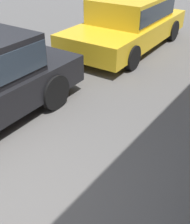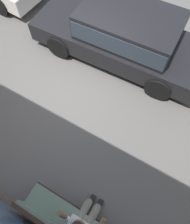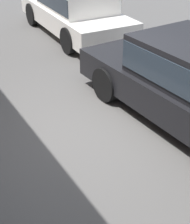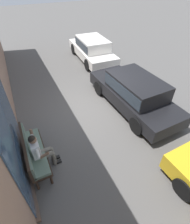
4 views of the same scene
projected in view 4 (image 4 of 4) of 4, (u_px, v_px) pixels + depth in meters
The scene contains 5 objects.
ground_plane at pixel (94, 107), 7.79m from camera, with size 60.00×60.00×0.00m, color #565451.
bench at pixel (32, 151), 5.17m from camera, with size 1.92×0.55×1.05m.
person_on_phone at pixel (40, 150), 5.04m from camera, with size 0.73×0.74×1.38m.
parked_car_mid at pixel (134, 91), 7.32m from camera, with size 4.74×1.96×1.46m.
parked_car_far at pixel (92, 48), 11.24m from camera, with size 4.63×2.03×1.42m.
Camera 4 is at (-5.55, 2.60, 4.81)m, focal length 28.00 mm.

